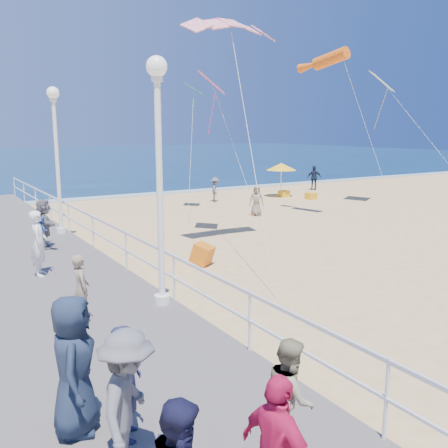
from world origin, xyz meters
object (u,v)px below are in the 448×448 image
lamp_post_mid (159,157)px  toddler_held (43,230)px  spectator_6 (81,289)px  spectator_5 (44,224)px  box_kite (202,256)px  beach_chair_left (284,194)px  woman_holding_toddler (39,243)px  spectator_0 (127,382)px  beach_walker_b (314,178)px  spectator_2 (128,404)px  lamp_post_far (56,145)px  spectator_1 (290,396)px  spectator_4 (74,365)px  beach_umbrella (281,167)px  beach_walker_c (257,201)px  beach_chair_right (311,196)px  beach_walker_a (215,190)px

lamp_post_mid → toddler_held: 4.67m
lamp_post_mid → spectator_6: (-1.84, -0.18, -2.55)m
spectator_5 → box_kite: (4.04, -3.31, -0.91)m
lamp_post_mid → beach_chair_left: size_ratio=9.67×
woman_holding_toddler → spectator_5: size_ratio=1.09×
spectator_0 → beach_walker_b: spectator_0 is taller
spectator_2 → spectator_6: size_ratio=1.22×
lamp_post_far → spectator_1: size_ratio=3.69×
spectator_4 → box_kite: 9.50m
spectator_2 → beach_umbrella: 26.64m
beach_walker_c → beach_umbrella: bearing=83.2°
box_kite → spectator_1: bearing=-147.9°
spectator_1 → beach_chair_right: spectator_1 is taller
spectator_4 → beach_chair_right: 25.44m
beach_chair_right → spectator_4: bearing=-138.1°
beach_walker_a → lamp_post_far: bearing=148.8°
spectator_6 → beach_walker_b: size_ratio=0.83×
lamp_post_mid → beach_chair_left: lamp_post_mid is taller
beach_walker_c → beach_chair_left: beach_walker_c is taller
beach_walker_b → box_kite: beach_walker_b is taller
spectator_6 → box_kite: 6.15m
spectator_0 → beach_umbrella: beach_umbrella is taller
lamp_post_mid → beach_walker_c: lamp_post_mid is taller
spectator_5 → beach_umbrella: bearing=-60.1°
beach_umbrella → lamp_post_far: bearing=-158.3°
spectator_0 → spectator_2: 0.72m
beach_chair_left → beach_chair_right: size_ratio=1.00×
spectator_4 → beach_chair_left: bearing=-22.8°
toddler_held → spectator_0: (-0.73, -8.11, -0.46)m
spectator_5 → spectator_6: (-0.80, -7.02, -0.10)m
beach_chair_right → spectator_0: bearing=-136.5°
beach_walker_b → beach_walker_c: size_ratio=1.14×
spectator_5 → beach_walker_a: 14.30m
lamp_post_mid → beach_chair_right: (15.96, 13.18, -3.46)m
lamp_post_mid → spectator_2: size_ratio=3.09×
beach_walker_c → box_kite: size_ratio=2.50×
beach_walker_a → spectator_0: bearing=174.3°
toddler_held → box_kite: size_ratio=1.18×
beach_walker_b → box_kite: (-16.32, -13.15, -0.55)m
lamp_post_far → beach_walker_b: bearing=21.7°
box_kite → woman_holding_toddler: bearing=143.2°
spectator_1 → beach_chair_right: 25.20m
spectator_4 → beach_walker_c: spectator_4 is taller
woman_holding_toddler → beach_chair_right: 20.20m
beach_umbrella → beach_chair_right: (0.93, -1.79, -1.71)m
spectator_6 → beach_walker_c: size_ratio=0.95×
toddler_held → beach_walker_a: toddler_held is taller
beach_chair_left → beach_chair_right: bearing=-65.1°
beach_walker_a → beach_walker_c: size_ratio=0.96×
lamp_post_mid → beach_walker_c: (9.75, 10.16, -2.91)m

